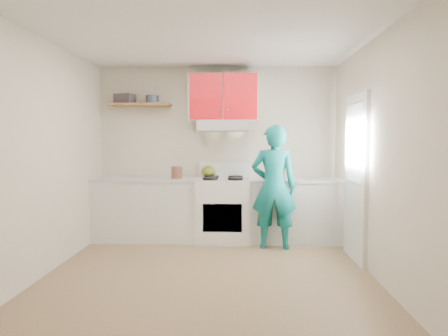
{
  "coord_description": "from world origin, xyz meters",
  "views": [
    {
      "loc": [
        0.34,
        -4.3,
        1.49
      ],
      "look_at": [
        0.15,
        0.55,
        1.15
      ],
      "focal_mm": 32.31,
      "sensor_mm": 36.0,
      "label": 1
    }
  ],
  "objects_px": {
    "tin": "(152,99)",
    "crock": "(177,173)",
    "kettle": "(208,171)",
    "stove": "(223,210)",
    "person": "(274,187)"
  },
  "relations": [
    {
      "from": "tin",
      "to": "crock",
      "type": "xyz_separation_m",
      "value": [
        0.39,
        -0.16,
        -1.1
      ]
    },
    {
      "from": "tin",
      "to": "kettle",
      "type": "relative_size",
      "value": 0.9
    },
    {
      "from": "stove",
      "to": "crock",
      "type": "distance_m",
      "value": 0.87
    },
    {
      "from": "tin",
      "to": "person",
      "type": "distance_m",
      "value": 2.24
    },
    {
      "from": "stove",
      "to": "person",
      "type": "relative_size",
      "value": 0.54
    },
    {
      "from": "stove",
      "to": "tin",
      "type": "xyz_separation_m",
      "value": [
        -1.07,
        0.16,
        1.64
      ]
    },
    {
      "from": "kettle",
      "to": "tin",
      "type": "bearing_deg",
      "value": -168.31
    },
    {
      "from": "crock",
      "to": "person",
      "type": "xyz_separation_m",
      "value": [
        1.39,
        -0.39,
        -0.15
      ]
    },
    {
      "from": "kettle",
      "to": "person",
      "type": "relative_size",
      "value": 0.13
    },
    {
      "from": "stove",
      "to": "kettle",
      "type": "relative_size",
      "value": 4.32
    },
    {
      "from": "tin",
      "to": "crock",
      "type": "relative_size",
      "value": 0.97
    },
    {
      "from": "stove",
      "to": "crock",
      "type": "relative_size",
      "value": 4.68
    },
    {
      "from": "stove",
      "to": "kettle",
      "type": "distance_m",
      "value": 0.64
    },
    {
      "from": "crock",
      "to": "person",
      "type": "distance_m",
      "value": 1.45
    },
    {
      "from": "stove",
      "to": "tin",
      "type": "relative_size",
      "value": 4.8
    }
  ]
}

